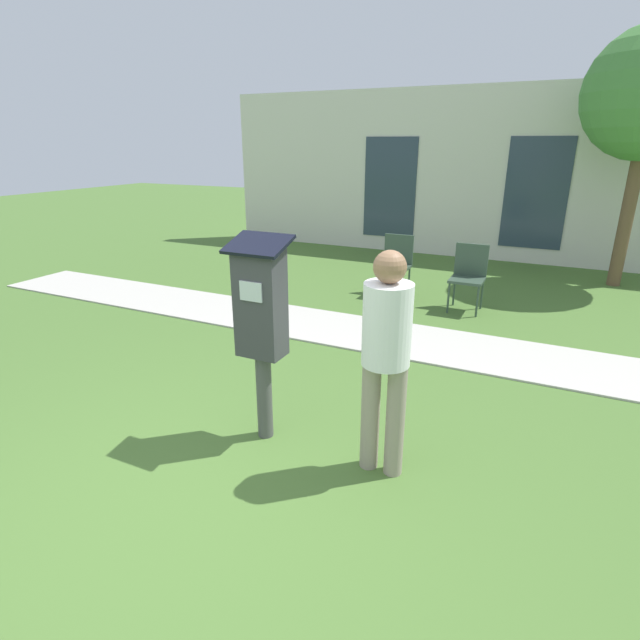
{
  "coord_description": "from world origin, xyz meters",
  "views": [
    {
      "loc": [
        1.91,
        -1.97,
        2.2
      ],
      "look_at": [
        0.51,
        0.93,
        1.05
      ],
      "focal_mm": 28.0,
      "sensor_mm": 36.0,
      "label": 1
    }
  ],
  "objects_px": {
    "parking_meter": "(261,314)",
    "person_standing": "(386,349)",
    "outdoor_chair_left": "(396,260)",
    "outdoor_chair_middle": "(469,272)"
  },
  "relations": [
    {
      "from": "parking_meter",
      "to": "outdoor_chair_left",
      "type": "height_order",
      "value": "parking_meter"
    },
    {
      "from": "person_standing",
      "to": "outdoor_chair_middle",
      "type": "xyz_separation_m",
      "value": [
        -0.13,
        3.95,
        -0.4
      ]
    },
    {
      "from": "outdoor_chair_left",
      "to": "outdoor_chair_middle",
      "type": "height_order",
      "value": "same"
    },
    {
      "from": "parking_meter",
      "to": "outdoor_chair_left",
      "type": "xyz_separation_m",
      "value": [
        -0.28,
        4.19,
        -0.49
      ]
    },
    {
      "from": "person_standing",
      "to": "outdoor_chair_left",
      "type": "distance_m",
      "value": 4.41
    },
    {
      "from": "outdoor_chair_left",
      "to": "parking_meter",
      "type": "bearing_deg",
      "value": -93.48
    },
    {
      "from": "parking_meter",
      "to": "person_standing",
      "type": "relative_size",
      "value": 1.01
    },
    {
      "from": "parking_meter",
      "to": "outdoor_chair_middle",
      "type": "xyz_separation_m",
      "value": [
        0.84,
        3.93,
        -0.49
      ]
    },
    {
      "from": "parking_meter",
      "to": "person_standing",
      "type": "xyz_separation_m",
      "value": [
        0.96,
        -0.02,
        -0.09
      ]
    },
    {
      "from": "outdoor_chair_left",
      "to": "outdoor_chair_middle",
      "type": "xyz_separation_m",
      "value": [
        1.11,
        -0.26,
        0.0
      ]
    }
  ]
}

